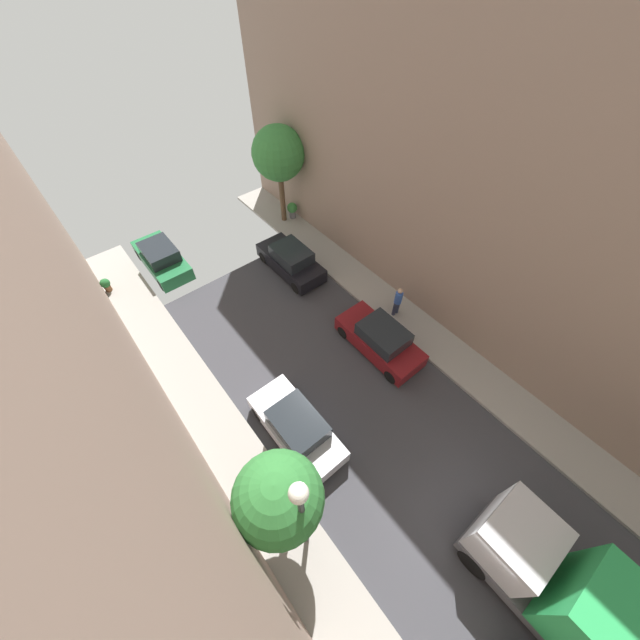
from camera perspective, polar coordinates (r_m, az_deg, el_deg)
ground at (r=15.00m, az=22.71°, el=-27.69°), size 32.00×32.00×0.00m
sidewalk_right at (r=17.38m, az=32.44°, el=-14.90°), size 2.00×44.00×0.15m
parked_car_left_3 at (r=14.28m, az=-3.71°, el=-16.63°), size 1.78×4.20×1.57m
parked_car_left_4 at (r=21.79m, az=-23.82°, el=8.96°), size 1.78×4.20×1.57m
parked_car_right_1 at (r=16.49m, az=9.54°, el=-3.08°), size 1.78×4.20×1.57m
parked_car_right_2 at (r=19.91m, az=-4.63°, el=9.40°), size 1.78×4.20×1.57m
delivery_truck at (r=14.16m, az=38.48°, el=-34.05°), size 2.26×6.60×3.38m
pedestrian at (r=17.67m, az=12.24°, el=3.01°), size 0.40×0.36×1.72m
street_tree_0 at (r=10.54m, az=-6.62°, el=-26.27°), size 2.45×2.45×4.79m
street_tree_1 at (r=21.70m, az=-6.63°, el=24.69°), size 2.92×2.92×5.71m
potted_plant_2 at (r=23.66m, az=-4.44°, el=17.11°), size 0.63×0.63×1.01m
potted_plant_4 at (r=21.78m, az=-30.86°, el=4.88°), size 0.49×0.49×0.76m
lamp_post at (r=9.94m, az=-2.83°, el=-28.31°), size 0.44×0.44×6.17m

